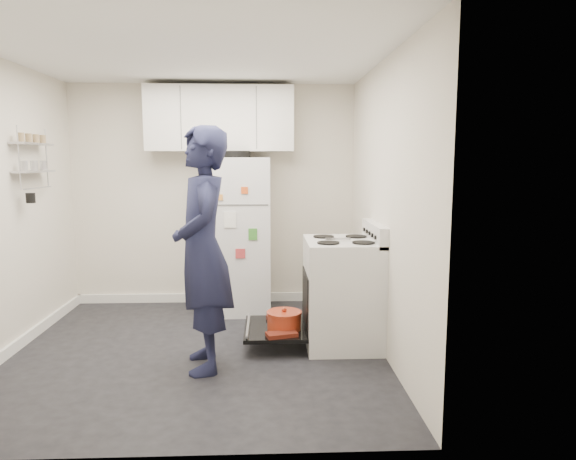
{
  "coord_description": "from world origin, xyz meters",
  "views": [
    {
      "loc": [
        0.6,
        -4.31,
        1.65
      ],
      "look_at": [
        0.79,
        0.1,
        1.05
      ],
      "focal_mm": 32.0,
      "sensor_mm": 36.0,
      "label": 1
    }
  ],
  "objects_px": {
    "open_oven_door": "(280,324)",
    "refrigerator": "(237,235)",
    "electric_range": "(341,293)",
    "person": "(203,250)"
  },
  "relations": [
    {
      "from": "open_oven_door",
      "to": "refrigerator",
      "type": "height_order",
      "value": "refrigerator"
    },
    {
      "from": "electric_range",
      "to": "open_oven_door",
      "type": "xyz_separation_m",
      "value": [
        -0.55,
        -0.03,
        -0.27
      ]
    },
    {
      "from": "open_oven_door",
      "to": "refrigerator",
      "type": "distance_m",
      "value": 1.37
    },
    {
      "from": "open_oven_door",
      "to": "person",
      "type": "relative_size",
      "value": 0.37
    },
    {
      "from": "electric_range",
      "to": "refrigerator",
      "type": "bearing_deg",
      "value": 131.82
    },
    {
      "from": "person",
      "to": "electric_range",
      "type": "bearing_deg",
      "value": 101.56
    },
    {
      "from": "open_oven_door",
      "to": "person",
      "type": "height_order",
      "value": "person"
    },
    {
      "from": "electric_range",
      "to": "person",
      "type": "distance_m",
      "value": 1.36
    },
    {
      "from": "electric_range",
      "to": "open_oven_door",
      "type": "relative_size",
      "value": 1.56
    },
    {
      "from": "electric_range",
      "to": "open_oven_door",
      "type": "bearing_deg",
      "value": -176.85
    }
  ]
}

